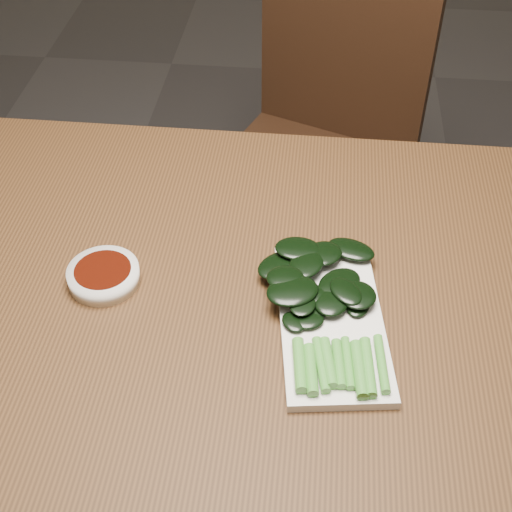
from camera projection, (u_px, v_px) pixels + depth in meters
The scene contains 5 objects.
table at pixel (247, 320), 1.09m from camera, with size 1.40×0.80×0.75m.
chair_far at pixel (320, 142), 1.76m from camera, with size 0.56×0.56×0.89m.
sauce_bowl at pixel (104, 275), 1.04m from camera, with size 0.10×0.10×0.03m.
serving_plate at pixel (331, 321), 0.98m from camera, with size 0.18×0.30×0.01m.
gai_lan at pixel (319, 296), 0.99m from camera, with size 0.20×0.30×0.02m.
Camera 1 is at (0.09, -0.71, 1.50)m, focal length 50.00 mm.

